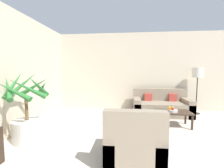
{
  "coord_description": "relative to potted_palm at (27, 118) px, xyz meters",
  "views": [
    {
      "loc": [
        -0.96,
        0.28,
        1.38
      ],
      "look_at": [
        -1.39,
        4.61,
        1.0
      ],
      "focal_mm": 24.0,
      "sensor_mm": 36.0,
      "label": 1
    }
  ],
  "objects": [
    {
      "name": "fruit_bowl",
      "position": [
        3.08,
        1.06,
        -0.06
      ],
      "size": [
        0.24,
        0.24,
        0.05
      ],
      "color": "beige",
      "rests_on": "coffee_table"
    },
    {
      "name": "sofa_loveseat",
      "position": [
        3.03,
        2.09,
        -0.2
      ],
      "size": [
        1.73,
        0.82,
        0.79
      ],
      "color": "gray",
      "rests_on": "ground_plane"
    },
    {
      "name": "apple_red",
      "position": [
        3.07,
        1.02,
        -0.01
      ],
      "size": [
        0.07,
        0.07,
        0.07
      ],
      "color": "red",
      "rests_on": "fruit_bowl"
    },
    {
      "name": "orange_fruit",
      "position": [
        3.0,
        1.07,
        0.0
      ],
      "size": [
        0.08,
        0.08,
        0.08
      ],
      "color": "orange",
      "rests_on": "fruit_bowl"
    },
    {
      "name": "coffee_table",
      "position": [
        3.1,
        1.1,
        -0.15
      ],
      "size": [
        0.85,
        0.5,
        0.38
      ],
      "color": "#38281E",
      "rests_on": "ground_plane"
    },
    {
      "name": "apple_green",
      "position": [
        3.09,
        1.1,
        -0.0
      ],
      "size": [
        0.08,
        0.08,
        0.08
      ],
      "color": "olive",
      "rests_on": "fruit_bowl"
    },
    {
      "name": "armchair",
      "position": [
        2.06,
        -0.47,
        -0.19
      ],
      "size": [
        0.83,
        0.84,
        0.87
      ],
      "color": "gray",
      "rests_on": "ground_plane"
    },
    {
      "name": "ottoman",
      "position": [
        1.98,
        0.38,
        -0.26
      ],
      "size": [
        0.55,
        0.48,
        0.41
      ],
      "color": "gray",
      "rests_on": "ground_plane"
    },
    {
      "name": "floor_lamp",
      "position": [
        4.18,
        2.31,
        0.79
      ],
      "size": [
        0.33,
        0.33,
        1.48
      ],
      "color": "#2D2823",
      "rests_on": "ground_plane"
    },
    {
      "name": "potted_palm",
      "position": [
        0.0,
        0.0,
        0.0
      ],
      "size": [
        0.93,
        0.93,
        1.39
      ],
      "color": "beige",
      "rests_on": "ground_plane"
    },
    {
      "name": "wall_back",
      "position": [
        2.91,
        2.66,
        0.88
      ],
      "size": [
        8.32,
        0.06,
        2.7
      ],
      "color": "beige",
      "rests_on": "ground_plane"
    }
  ]
}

